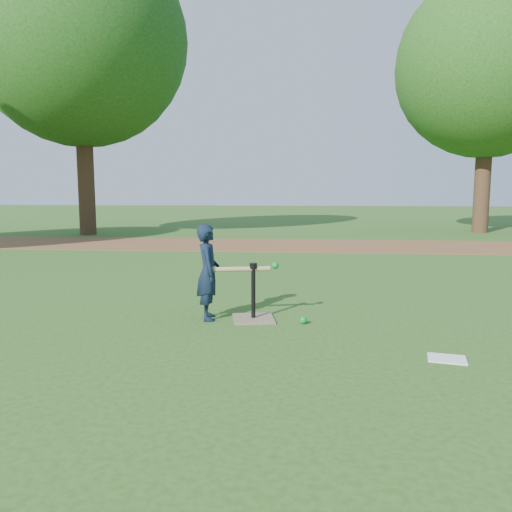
{
  "coord_description": "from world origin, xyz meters",
  "views": [
    {
      "loc": [
        0.71,
        -5.01,
        1.38
      ],
      "look_at": [
        0.19,
        0.49,
        0.65
      ],
      "focal_mm": 35.0,
      "sensor_mm": 36.0,
      "label": 1
    }
  ],
  "objects": [
    {
      "name": "wiffle_ball_ground",
      "position": [
        0.72,
        0.06,
        0.04
      ],
      "size": [
        0.08,
        0.08,
        0.08
      ],
      "primitive_type": "sphere",
      "color": "#0C8A28",
      "rests_on": "ground"
    },
    {
      "name": "tree_right",
      "position": [
        6.5,
        12.0,
        5.29
      ],
      "size": [
        5.8,
        5.8,
        8.21
      ],
      "color": "#382316",
      "rests_on": "ground"
    },
    {
      "name": "swing_action",
      "position": [
        0.11,
        0.18,
        0.56
      ],
      "size": [
        0.72,
        0.24,
        0.1
      ],
      "color": "tan",
      "rests_on": "ground"
    },
    {
      "name": "batting_tee",
      "position": [
        0.19,
        0.19,
        0.11
      ],
      "size": [
        0.5,
        0.5,
        0.61
      ],
      "color": "#7F6D51",
      "rests_on": "ground"
    },
    {
      "name": "clipboard",
      "position": [
        1.9,
        -0.94,
        0.01
      ],
      "size": [
        0.34,
        0.29,
        0.01
      ],
      "primitive_type": "cube",
      "rotation": [
        0.0,
        0.0,
        -0.2
      ],
      "color": "white",
      "rests_on": "ground"
    },
    {
      "name": "tree_left",
      "position": [
        -6.0,
        10.0,
        5.87
      ],
      "size": [
        6.4,
        6.4,
        9.08
      ],
      "color": "#382316",
      "rests_on": "ground"
    },
    {
      "name": "ground",
      "position": [
        0.0,
        0.0,
        0.0
      ],
      "size": [
        80.0,
        80.0,
        0.0
      ],
      "primitive_type": "plane",
      "color": "#285116",
      "rests_on": "ground"
    },
    {
      "name": "dirt_strip",
      "position": [
        0.0,
        7.5,
        0.01
      ],
      "size": [
        24.0,
        3.0,
        0.01
      ],
      "primitive_type": "cube",
      "color": "brown",
      "rests_on": "ground"
    },
    {
      "name": "child",
      "position": [
        -0.3,
        0.16,
        0.51
      ],
      "size": [
        0.32,
        0.42,
        1.02
      ],
      "primitive_type": "imported",
      "rotation": [
        0.0,
        0.0,
        1.8
      ],
      "color": "black",
      "rests_on": "ground"
    }
  ]
}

